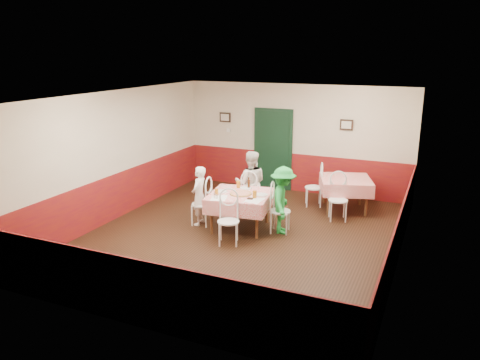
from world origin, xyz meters
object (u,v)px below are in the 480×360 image
at_px(glass_a, 217,192).
at_px(beer_bottle, 249,183).
at_px(chair_second_a, 314,188).
at_px(diner_left, 199,196).
at_px(chair_far, 250,196).
at_px(diner_right, 283,200).
at_px(wallet, 250,199).
at_px(chair_left, 202,204).
at_px(chair_right, 280,211).
at_px(second_table, 345,194).
at_px(glass_c, 238,184).
at_px(main_table, 240,211).
at_px(chair_near, 228,222).
at_px(chair_second_b, 338,200).
at_px(glass_b, 255,194).
at_px(diner_far, 250,183).
at_px(pizza, 241,194).

distance_m(glass_a, beer_bottle, 0.86).
bearing_deg(chair_second_a, diner_left, -59.86).
relative_size(chair_far, diner_right, 0.65).
distance_m(wallet, diner_left, 1.24).
height_order(chair_left, chair_right, same).
height_order(beer_bottle, diner_right, diner_right).
relative_size(chair_second_a, wallet, 8.18).
bearing_deg(beer_bottle, diner_left, -147.82).
bearing_deg(chair_far, second_table, -162.86).
bearing_deg(glass_c, diner_right, -12.43).
distance_m(main_table, glass_a, 0.68).
bearing_deg(chair_right, main_table, 89.52).
relative_size(chair_right, chair_near, 1.00).
height_order(chair_second_b, glass_b, glass_b).
distance_m(chair_near, diner_far, 1.77).
height_order(main_table, chair_second_a, chair_second_a).
bearing_deg(main_table, chair_far, 98.54).
distance_m(wallet, diner_right, 0.68).
xyz_separation_m(second_table, diner_far, (-1.90, -1.18, 0.36)).
distance_m(chair_left, glass_c, 0.90).
relative_size(chair_right, wallet, 8.18).
bearing_deg(chair_right, diner_right, -90.48).
relative_size(main_table, glass_a, 8.60).
distance_m(glass_c, wallet, 0.84).
bearing_deg(chair_right, pizza, 92.54).
bearing_deg(beer_bottle, chair_second_a, 58.41).
xyz_separation_m(chair_near, glass_b, (0.26, 0.69, 0.38)).
bearing_deg(chair_left, second_table, 124.26).
distance_m(main_table, chair_right, 0.85).
relative_size(main_table, chair_second_b, 1.36).
bearing_deg(chair_second_b, second_table, 71.07).
xyz_separation_m(chair_near, pizza, (-0.09, 0.80, 0.32)).
xyz_separation_m(chair_left, diner_left, (-0.05, -0.01, 0.19)).
height_order(pizza, glass_a, glass_a).
bearing_deg(chair_second_a, chair_right, -24.13).
height_order(chair_left, chair_second_a, same).
relative_size(beer_bottle, wallet, 2.00).
bearing_deg(pizza, chair_second_a, 64.97).
xyz_separation_m(chair_right, chair_near, (-0.71, -0.97, 0.00)).
xyz_separation_m(chair_left, chair_near, (0.97, -0.71, 0.00)).
bearing_deg(glass_c, chair_second_a, 54.24).
bearing_deg(glass_a, second_table, 48.18).
bearing_deg(pizza, chair_second_b, 38.02).
distance_m(chair_second_a, glass_b, 2.34).
relative_size(glass_b, diner_far, 0.10).
bearing_deg(diner_far, diner_left, 32.59).
bearing_deg(main_table, diner_right, 8.54).
xyz_separation_m(chair_second_b, glass_b, (-1.38, -1.47, 0.38)).
xyz_separation_m(chair_left, glass_a, (0.46, -0.20, 0.38)).
height_order(diner_left, diner_right, diner_right).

